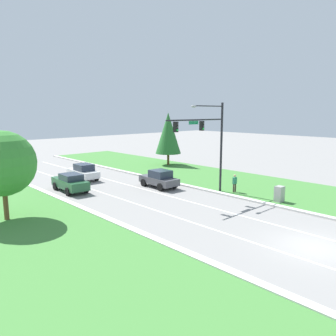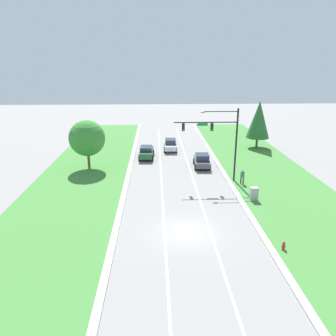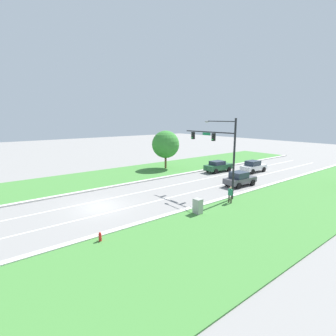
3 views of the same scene
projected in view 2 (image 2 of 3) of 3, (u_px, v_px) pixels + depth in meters
name	position (u px, v px, depth m)	size (l,w,h in m)	color
ground_plane	(187.00, 232.00, 25.69)	(160.00, 160.00, 0.00)	gray
curb_strip_right	(259.00, 229.00, 25.88)	(0.50, 90.00, 0.15)	beige
curb_strip_left	(115.00, 232.00, 25.45)	(0.50, 90.00, 0.15)	beige
grass_verge_right	(324.00, 228.00, 26.09)	(10.00, 90.00, 0.08)	#427F38
grass_verge_left	(47.00, 234.00, 25.27)	(10.00, 90.00, 0.08)	#427F38
lane_stripe_inner_left	(165.00, 232.00, 25.62)	(0.14, 81.00, 0.01)	white
lane_stripe_inner_right	(210.00, 231.00, 25.76)	(0.14, 81.00, 0.01)	white
traffic_signal_mast	(219.00, 134.00, 34.87)	(6.85, 0.41, 8.06)	black
graphite_sedan	(202.00, 160.00, 41.12)	(2.14, 4.29, 1.72)	#4C4C51
forest_sedan	(146.00, 152.00, 44.98)	(2.13, 4.67, 1.68)	#235633
white_sedan	(170.00, 145.00, 48.84)	(2.03, 4.48, 1.76)	white
utility_cabinet	(254.00, 194.00, 31.20)	(0.70, 0.60, 1.35)	#9E9E99
pedestrian	(242.00, 176.00, 35.25)	(0.40, 0.23, 1.69)	#42382D
fire_hydrant	(284.00, 246.00, 23.03)	(0.34, 0.20, 0.70)	red
conifer_near_right_tree	(259.00, 120.00, 49.01)	(3.45, 3.45, 7.17)	brown
oak_near_left_tree	(87.00, 138.00, 39.38)	(4.34, 4.34, 6.08)	brown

